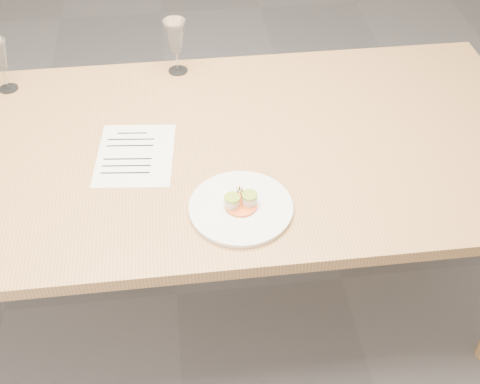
{
  "coord_description": "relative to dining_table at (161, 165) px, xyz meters",
  "views": [
    {
      "loc": [
        0.08,
        -1.45,
        1.94
      ],
      "look_at": [
        0.22,
        -0.27,
        0.8
      ],
      "focal_mm": 45.0,
      "sensor_mm": 36.0,
      "label": 1
    }
  ],
  "objects": [
    {
      "name": "dinner_plate",
      "position": [
        0.22,
        -0.29,
        0.08
      ],
      "size": [
        0.29,
        0.29,
        0.07
      ],
      "rotation": [
        0.0,
        0.0,
        -0.15
      ],
      "color": "white",
      "rests_on": "dining_table"
    },
    {
      "name": "recipe_sheet",
      "position": [
        -0.07,
        -0.02,
        0.07
      ],
      "size": [
        0.26,
        0.31,
        0.0
      ],
      "rotation": [
        0.0,
        0.0,
        -0.1
      ],
      "color": "white",
      "rests_on": "dining_table"
    },
    {
      "name": "dining_table",
      "position": [
        0.0,
        0.0,
        0.0
      ],
      "size": [
        2.4,
        1.0,
        0.75
      ],
      "color": "tan",
      "rests_on": "ground"
    },
    {
      "name": "wine_glass_2",
      "position": [
        0.08,
        0.43,
        0.21
      ],
      "size": [
        0.08,
        0.08,
        0.2
      ],
      "color": "white",
      "rests_on": "dining_table"
    },
    {
      "name": "ground",
      "position": [
        0.0,
        0.0,
        -0.68
      ],
      "size": [
        7.0,
        7.0,
        0.0
      ],
      "primitive_type": "plane",
      "color": "slate",
      "rests_on": "ground"
    }
  ]
}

